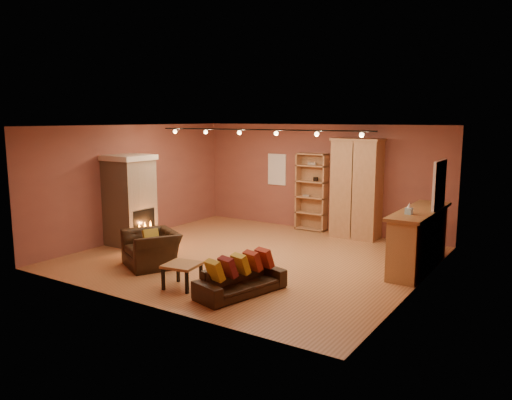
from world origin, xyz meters
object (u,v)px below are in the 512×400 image
Objects in this scene: bar_counter at (419,239)px; loveseat at (241,275)px; armoire at (357,188)px; armchair at (151,243)px; bookcase at (313,191)px; fireplace at (130,200)px; coffee_table at (182,267)px.

loveseat is at bearing -124.26° from bar_counter.
armoire is 1.47× the size of loveseat.
armchair reaches higher than loveseat.
bookcase is 1.58× the size of armchair.
fireplace is 4.41m from loveseat.
coffee_table is (-1.05, -0.29, 0.03)m from loveseat.
fireplace is 1.03× the size of bookcase.
armchair is at bearing 96.58° from loveseat.
armoire reaches higher than loveseat.
bar_counter is at bearing -41.82° from armoire.
fireplace reaches higher than bookcase.
bar_counter is at bearing -31.22° from bookcase.
bar_counter is 5.32m from armchair.
coffee_table is (1.39, -0.65, -0.11)m from armchair.
armoire is 1.90× the size of armchair.
loveseat is 1.30× the size of armchair.
bar_counter is at bearing -19.32° from loveseat.
coffee_table is (0.18, -5.43, -0.67)m from bookcase.
armoire reaches higher than bar_counter.
coffee_table is at bearing 120.47° from loveseat.
bookcase is (2.89, 3.74, -0.02)m from fireplace.
fireplace reaches higher than bar_counter.
fireplace is 5.50m from armoire.
fireplace reaches higher than loveseat.
armoire is 5.01m from loveseat.
armchair is at bearing 154.88° from coffee_table.
armoire reaches higher than coffee_table.
bookcase is 4.96m from armchair.
armoire is (4.20, 3.54, 0.18)m from fireplace.
bar_counter reaches higher than coffee_table.
coffee_table is (-3.17, -3.40, -0.23)m from bar_counter.
fireplace is at bearing -139.94° from armoire.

